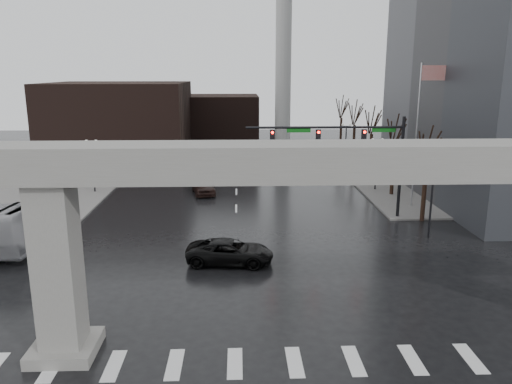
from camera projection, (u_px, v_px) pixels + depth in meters
ground at (235, 350)px, 20.92m from camera, size 160.00×160.00×0.00m
sidewalk_ne at (465, 173)px, 56.76m from camera, size 28.00×36.00×0.15m
sidewalk_nw at (1, 176)px, 54.93m from camera, size 28.00×36.00×0.15m
elevated_guideway at (266, 190)px, 19.33m from camera, size 48.00×2.60×8.70m
building_far_left at (120, 125)px, 60.01m from camera, size 16.00×14.00×10.00m
building_far_mid at (222, 124)px, 70.37m from camera, size 10.00×10.00×8.00m
smokestack at (283, 54)px, 62.61m from camera, size 3.60×3.60×30.00m
signal_mast_arm at (353, 145)px, 38.10m from camera, size 12.12×0.43×8.00m
flagpole_assembly at (421, 119)px, 41.02m from camera, size 2.06×0.12×12.00m
lamp_right_0 at (432, 189)px, 34.16m from camera, size 1.22×0.32×5.11m
lamp_right_1 at (377, 155)px, 47.75m from camera, size 1.22×0.32×5.11m
lamp_right_2 at (346, 136)px, 61.34m from camera, size 1.22×0.32×5.11m
lamp_left_0 at (33, 193)px, 33.21m from camera, size 1.22×0.32×5.11m
lamp_left_1 at (92, 157)px, 46.80m from camera, size 1.22×0.32×5.11m
lamp_left_2 at (125, 138)px, 60.39m from camera, size 1.22×0.32×5.11m
tree_right_0 at (425, 186)px, 38.26m from camera, size 1.09×1.58×7.50m
tree_right_1 at (393, 166)px, 46.01m from camera, size 1.09×1.61×7.67m
tree_right_2 at (371, 151)px, 53.76m from camera, size 1.10×1.63×7.85m
tree_right_3 at (354, 140)px, 61.51m from camera, size 1.11×1.66×8.02m
tree_right_4 at (341, 132)px, 69.26m from camera, size 1.12×1.69×8.19m
pickup_truck at (230, 252)px, 30.13m from camera, size 5.45×2.92×1.46m
far_car at (203, 185)px, 47.25m from camera, size 2.80×4.97×1.60m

